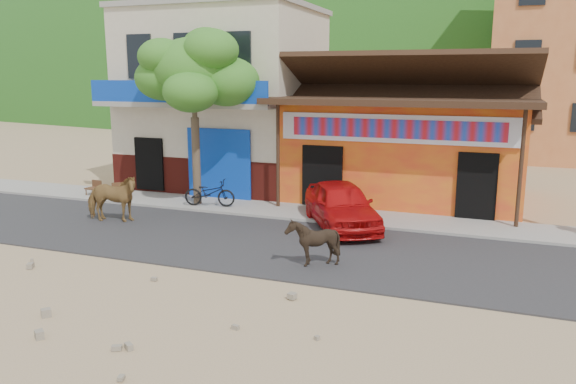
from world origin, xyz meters
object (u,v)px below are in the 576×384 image
cow_dark (313,242)px  cafe_chair_right (117,184)px  cow_tan (112,198)px  scooter (210,193)px  red_car (341,205)px  cafe_chair_left (93,182)px  tree (195,117)px

cow_dark → cafe_chair_right: 10.16m
cow_tan → scooter: cow_tan is taller
cafe_chair_right → red_car: bearing=-41.0°
cow_dark → cafe_chair_right: cow_dark is taller
cow_dark → scooter: (-5.13, 4.38, -0.04)m
red_car → cafe_chair_left: (-9.86, 0.92, -0.12)m
cafe_chair_left → scooter: bearing=6.4°
cafe_chair_left → cafe_chair_right: cafe_chair_left is taller
cow_tan → cow_dark: cow_tan is taller
scooter → cafe_chair_left: 5.00m
cafe_chair_right → tree: bearing=-34.3°
cow_tan → cafe_chair_right: cow_tan is taller
cow_tan → cafe_chair_right: bearing=21.4°
tree → cow_tan: bearing=-115.9°
cafe_chair_left → cafe_chair_right: size_ratio=1.07×
cafe_chair_left → cafe_chair_right: 1.06m
tree → cow_dark: 7.75m
tree → cafe_chair_right: bearing=-179.7°
tree → red_car: tree is taller
cow_tan → cow_dark: bearing=-116.8°
cow_dark → cafe_chair_right: (-9.07, 4.57, -0.05)m
cafe_chair_right → cow_tan: bearing=-90.2°
red_car → cafe_chair_right: bearing=143.2°
tree → cafe_chair_right: 4.20m
cafe_chair_right → cafe_chair_left: bearing=148.9°
red_car → scooter: red_car is taller
tree → cow_tan: (-1.39, -2.86, -2.34)m
cow_dark → cafe_chair_left: size_ratio=1.19×
red_car → cafe_chair_left: size_ratio=4.13×
cafe_chair_left → cafe_chair_right: bearing=11.5°
scooter → tree: bearing=58.6°
scooter → cow_dark: bearing=-142.1°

